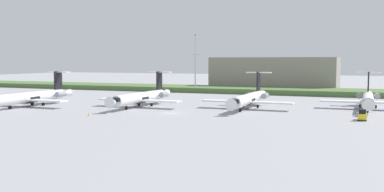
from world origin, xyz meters
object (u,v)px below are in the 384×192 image
antenna_mast (195,68)px  baggage_tug (362,115)px  regional_jet_fourth (368,99)px  safety_cone_front_marker (89,114)px  regional_jet_second (142,97)px  regional_jet_third (249,98)px  regional_jet_nearest (33,97)px

antenna_mast → baggage_tug: 85.71m
regional_jet_fourth → safety_cone_front_marker: 68.10m
regional_jet_second → regional_jet_fourth: 57.37m
regional_jet_third → regional_jet_fourth: size_ratio=1.00×
regional_jet_third → baggage_tug: size_ratio=9.69×
regional_jet_second → regional_jet_fourth: (55.03, 16.22, 0.00)m
regional_jet_third → antenna_mast: bearing=124.6°
antenna_mast → baggage_tug: size_ratio=6.87×
regional_jet_third → safety_cone_front_marker: size_ratio=56.36×
regional_jet_third → baggage_tug: bearing=-25.6°
antenna_mast → safety_cone_front_marker: bearing=-87.0°
regional_jet_second → safety_cone_front_marker: bearing=-95.7°
regional_jet_second → safety_cone_front_marker: (-2.07, -20.83, -2.26)m
regional_jet_fourth → regional_jet_second: bearing=-163.6°
regional_jet_second → baggage_tug: 54.30m
regional_jet_fourth → baggage_tug: (-1.18, -22.99, -1.53)m
regional_jet_nearest → regional_jet_third: same height
regional_jet_nearest → regional_jet_third: bearing=16.1°
regional_jet_nearest → safety_cone_front_marker: regional_jet_nearest is taller
regional_jet_nearest → regional_jet_second: 29.03m
regional_jet_nearest → regional_jet_third: 56.71m
baggage_tug → regional_jet_nearest: bearing=-177.9°
safety_cone_front_marker → regional_jet_third: bearing=42.6°
regional_jet_nearest → safety_cone_front_marker: 27.74m
regional_jet_third → antenna_mast: (-33.13, 48.00, 6.60)m
regional_jet_third → baggage_tug: regional_jet_third is taller
antenna_mast → safety_cone_front_marker: (3.94, -74.86, -8.86)m
regional_jet_nearest → safety_cone_front_marker: (25.30, -11.15, -2.26)m
regional_jet_fourth → baggage_tug: 23.07m
regional_jet_nearest → regional_jet_third: size_ratio=1.00×
safety_cone_front_marker → regional_jet_second: bearing=84.3°
regional_jet_second → antenna_mast: antenna_mast is taller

